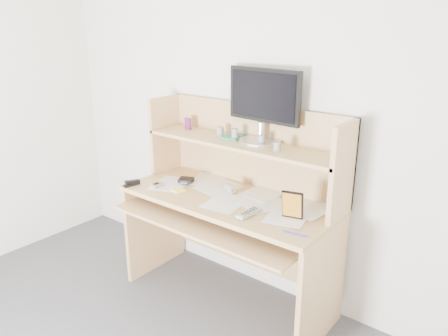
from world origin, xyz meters
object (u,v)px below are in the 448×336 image
Objects in this scene: keyboard at (243,221)px; game_case at (293,205)px; desk at (235,201)px; monitor at (263,103)px; tv_remote at (249,213)px.

game_case is at bearing 11.40° from keyboard.
desk is 0.24m from keyboard.
monitor is (-0.09, 0.31, 0.66)m from keyboard.
desk is at bearing 143.51° from keyboard.
desk reaches higher than game_case.
game_case is (0.22, 0.10, 0.08)m from tv_remote.
tv_remote is at bearing -170.98° from game_case.
tv_remote is at bearing -31.62° from keyboard.
keyboard is 0.35m from game_case.
game_case reaches higher than keyboard.
desk is at bearing -116.97° from monitor.
keyboard is 2.47× the size of tv_remote.
monitor is at bearing 109.84° from keyboard.
keyboard is 0.74m from monitor.
desk is at bearing 150.89° from game_case.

